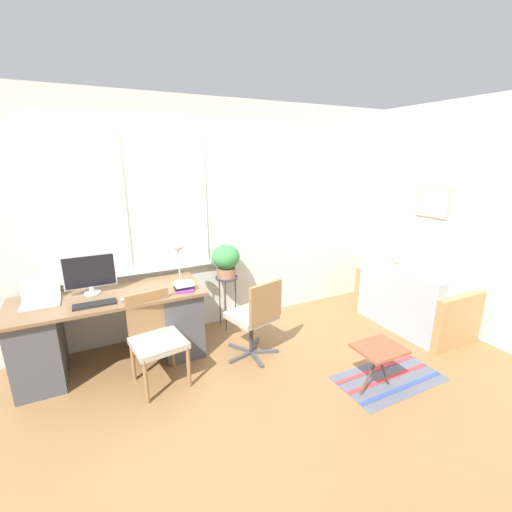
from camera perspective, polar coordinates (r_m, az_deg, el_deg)
name	(u,v)px	position (r m, az deg, el deg)	size (l,w,h in m)	color
ground_plane	(201,361)	(3.80, -9.22, -16.89)	(14.00, 14.00, 0.00)	olive
wall_back_with_window	(172,221)	(4.02, -13.90, 5.68)	(9.00, 0.12, 2.70)	silver
wall_right_with_picture	(421,212)	(5.07, 25.75, 6.55)	(0.08, 9.00, 2.70)	silver
desk	(114,328)	(3.81, -22.62, -11.01)	(1.79, 0.72, 0.75)	brown
laptop	(41,298)	(3.77, -32.26, -5.89)	(0.32, 0.33, 0.23)	#B7B7BC
monitor	(90,273)	(3.72, -25.97, -2.61)	(0.48, 0.15, 0.40)	silver
keyboard	(95,304)	(3.49, -25.28, -7.28)	(0.37, 0.13, 0.02)	black
mouse	(123,299)	(3.48, -21.34, -6.76)	(0.03, 0.06, 0.03)	silver
desk_lamp	(179,254)	(3.69, -12.79, 0.30)	(0.14, 0.14, 0.44)	#BCB299
book_stack	(184,287)	(3.57, -11.88, -5.00)	(0.20, 0.18, 0.08)	purple
desk_chair_wooden	(156,336)	(3.38, -16.37, -12.73)	(0.51, 0.51, 0.85)	olive
office_chair_swivel	(255,316)	(3.60, -0.10, -9.91)	(0.57, 0.56, 0.88)	#47474C
couch_loveseat	(410,304)	(4.74, 24.23, -7.38)	(0.71, 1.30, 0.79)	#9EA8B2
plant_stand	(227,283)	(4.21, -4.92, -4.46)	(0.27, 0.27, 0.66)	#333338
potted_plant	(226,259)	(4.11, -5.02, -0.55)	(0.33, 0.33, 0.40)	#9E6B4C
floor_rug_striped	(389,378)	(3.74, 21.30, -18.44)	(1.03, 0.56, 0.01)	#565B6B
folding_stool	(379,351)	(3.34, 19.81, -14.74)	(0.41, 0.35, 0.44)	#B24C33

